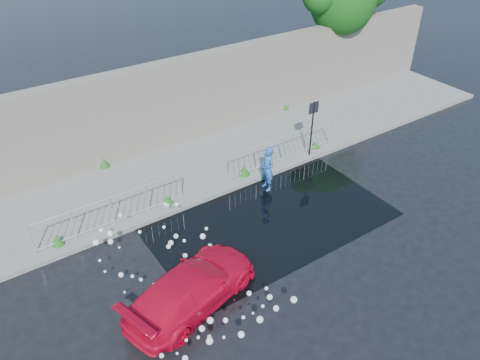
% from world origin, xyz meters
% --- Properties ---
extents(ground, '(90.00, 90.00, 0.00)m').
position_xyz_m(ground, '(0.00, 0.00, 0.00)').
color(ground, black).
rests_on(ground, ground).
extents(pavement, '(30.00, 4.00, 0.15)m').
position_xyz_m(pavement, '(0.00, 5.00, 0.07)').
color(pavement, slate).
rests_on(pavement, ground).
extents(curb, '(30.00, 0.25, 0.16)m').
position_xyz_m(curb, '(0.00, 3.00, 0.08)').
color(curb, slate).
rests_on(curb, ground).
extents(retaining_wall, '(30.00, 0.60, 3.50)m').
position_xyz_m(retaining_wall, '(0.00, 7.20, 1.90)').
color(retaining_wall, slate).
rests_on(retaining_wall, pavement).
extents(puddle, '(8.00, 5.00, 0.01)m').
position_xyz_m(puddle, '(0.50, 1.00, 0.01)').
color(puddle, black).
rests_on(puddle, ground).
extents(sign_post, '(0.45, 0.06, 2.50)m').
position_xyz_m(sign_post, '(4.20, 3.10, 1.72)').
color(sign_post, black).
rests_on(sign_post, ground).
extents(railing_left, '(5.05, 0.05, 1.10)m').
position_xyz_m(railing_left, '(-4.00, 3.35, 0.74)').
color(railing_left, silver).
rests_on(railing_left, pavement).
extents(railing_right, '(5.05, 0.05, 1.10)m').
position_xyz_m(railing_right, '(3.00, 3.35, 0.74)').
color(railing_right, silver).
rests_on(railing_right, pavement).
extents(weeds, '(12.17, 3.93, 0.38)m').
position_xyz_m(weeds, '(-0.34, 4.52, 0.33)').
color(weeds, '#144E18').
rests_on(weeds, pavement).
extents(water_spray, '(3.55, 5.66, 1.04)m').
position_xyz_m(water_spray, '(-3.32, -0.49, 0.68)').
color(water_spray, white).
rests_on(water_spray, ground).
extents(red_car, '(4.38, 2.76, 1.18)m').
position_xyz_m(red_car, '(-3.40, -0.85, 0.59)').
color(red_car, red).
rests_on(red_car, ground).
extents(person, '(0.47, 0.67, 1.74)m').
position_xyz_m(person, '(1.50, 2.35, 0.87)').
color(person, blue).
rests_on(person, ground).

